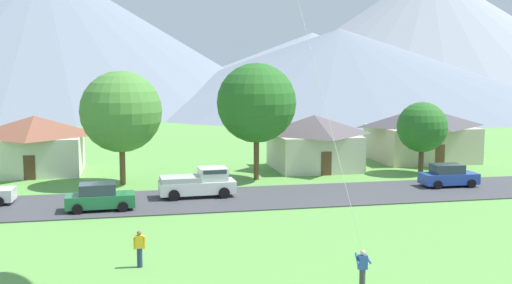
{
  "coord_description": "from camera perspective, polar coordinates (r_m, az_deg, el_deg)",
  "views": [
    {
      "loc": [
        -5.47,
        -11.09,
        8.82
      ],
      "look_at": [
        0.14,
        15.99,
        5.5
      ],
      "focal_mm": 42.57,
      "sensor_mm": 36.0,
      "label": 1
    }
  ],
  "objects": [
    {
      "name": "tree_near_left",
      "position": [
        53.22,
        15.34,
        1.35
      ],
      "size": [
        4.26,
        4.26,
        6.1
      ],
      "color": "#4C3823",
      "rests_on": "ground"
    },
    {
      "name": "parked_car_green_mid_east",
      "position": [
        39.27,
        -14.49,
        -5.07
      ],
      "size": [
        4.27,
        2.21,
        1.68
      ],
      "color": "#237042",
      "rests_on": "road_strip"
    },
    {
      "name": "tree_center",
      "position": [
        47.4,
        -12.56,
        2.8
      ],
      "size": [
        6.23,
        6.23,
        8.74
      ],
      "color": "brown",
      "rests_on": "ground"
    },
    {
      "name": "mountain_east_ridge",
      "position": [
        156.34,
        -19.21,
        9.59
      ],
      "size": [
        116.78,
        116.78,
        34.67
      ],
      "primitive_type": "cone",
      "color": "slate",
      "rests_on": "ground"
    },
    {
      "name": "mountain_west_ridge",
      "position": [
        143.22,
        7.85,
        6.89
      ],
      "size": [
        107.09,
        107.09,
        18.2
      ],
      "primitive_type": "cone",
      "color": "slate",
      "rests_on": "ground"
    },
    {
      "name": "watcher_person",
      "position": [
        28.01,
        -10.89,
        -9.76
      ],
      "size": [
        0.56,
        0.24,
        1.68
      ],
      "color": "navy",
      "rests_on": "ground"
    },
    {
      "name": "mountain_far_west_ridge",
      "position": [
        185.22,
        15.87,
        9.73
      ],
      "size": [
        115.0,
        115.0,
        37.97
      ],
      "primitive_type": "cone",
      "color": "#8E939E",
      "rests_on": "ground"
    },
    {
      "name": "road_strip",
      "position": [
        41.47,
        -3.88,
        -5.4
      ],
      "size": [
        160.0,
        7.62,
        0.08
      ],
      "primitive_type": "cube",
      "color": "#424247",
      "rests_on": "ground"
    },
    {
      "name": "parked_car_blue_mid_west",
      "position": [
        47.87,
        17.62,
        -3.05
      ],
      "size": [
        4.22,
        2.12,
        1.68
      ],
      "color": "#2847A8",
      "rests_on": "road_strip"
    },
    {
      "name": "house_left_center",
      "position": [
        60.98,
        15.26,
        0.82
      ],
      "size": [
        9.61,
        8.15,
        5.18
      ],
      "color": "beige",
      "rests_on": "ground"
    },
    {
      "name": "house_leftmost",
      "position": [
        54.09,
        5.47,
        0.09
      ],
      "size": [
        7.61,
        7.61,
        4.82
      ],
      "color": "beige",
      "rests_on": "ground"
    },
    {
      "name": "mountain_far_east_ridge",
      "position": [
        163.15,
        5.28,
        6.96
      ],
      "size": [
        98.56,
        98.56,
        18.47
      ],
      "primitive_type": "cone",
      "color": "gray",
      "rests_on": "ground"
    },
    {
      "name": "house_right_center",
      "position": [
        54.93,
        -20.05,
        -0.13
      ],
      "size": [
        8.27,
        7.32,
        4.92
      ],
      "color": "silver",
      "rests_on": "ground"
    },
    {
      "name": "pickup_truck_white_west_side",
      "position": [
        42.1,
        -5.37,
        -3.82
      ],
      "size": [
        5.27,
        2.47,
        1.99
      ],
      "color": "white",
      "rests_on": "road_strip"
    },
    {
      "name": "tree_left_of_center",
      "position": [
        48.2,
        0.04,
        3.69
      ],
      "size": [
        6.34,
        6.34,
        9.36
      ],
      "color": "brown",
      "rests_on": "ground"
    }
  ]
}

